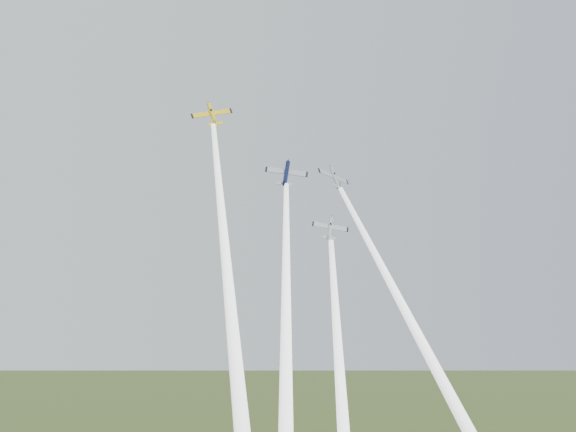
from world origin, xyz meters
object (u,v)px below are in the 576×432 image
at_px(plane_yellow, 212,114).
at_px(plane_silver_low, 330,228).
at_px(plane_silver_right, 335,178).
at_px(plane_navy, 286,173).

height_order(plane_yellow, plane_silver_low, plane_yellow).
bearing_deg(plane_silver_low, plane_yellow, 163.49).
relative_size(plane_yellow, plane_silver_right, 1.02).
bearing_deg(plane_navy, plane_silver_right, 43.61).
relative_size(plane_yellow, plane_navy, 0.97).
distance_m(plane_silver_right, plane_silver_low, 20.35).
xyz_separation_m(plane_yellow, plane_silver_right, (26.27, 0.30, -10.68)).
bearing_deg(plane_yellow, plane_silver_right, 8.56).
xyz_separation_m(plane_yellow, plane_silver_low, (18.76, -13.92, -23.16)).
height_order(plane_navy, plane_silver_right, plane_silver_right).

